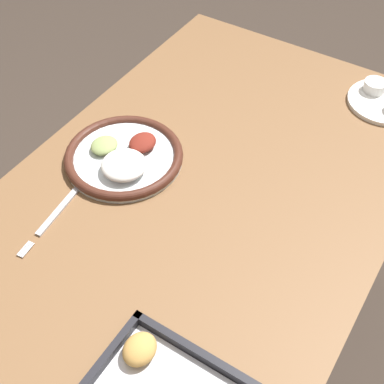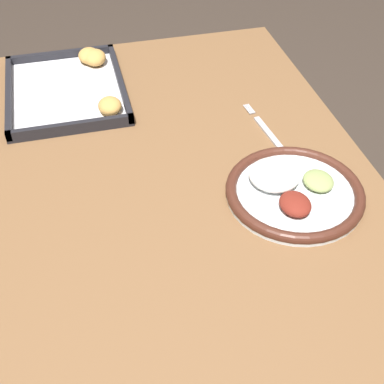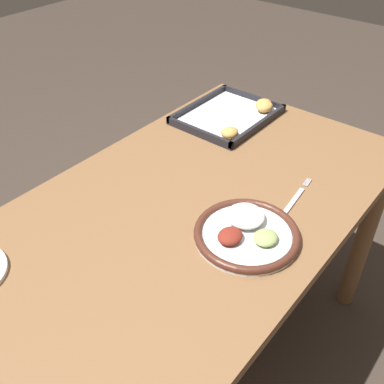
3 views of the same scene
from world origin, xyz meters
The scene contains 4 objects.
ground_plane centered at (0.00, 0.00, 0.00)m, with size 8.00×8.00×0.00m, color #382D26.
dining_table centered at (0.00, 0.00, 0.59)m, with size 1.23×0.72×0.70m.
dinner_plate centered at (-0.03, -0.18, 0.72)m, with size 0.25×0.25×0.04m.
fork centered at (0.14, -0.20, 0.71)m, with size 0.22×0.04×0.00m.
Camera 1 is at (0.56, 0.36, 1.49)m, focal length 50.00 mm.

